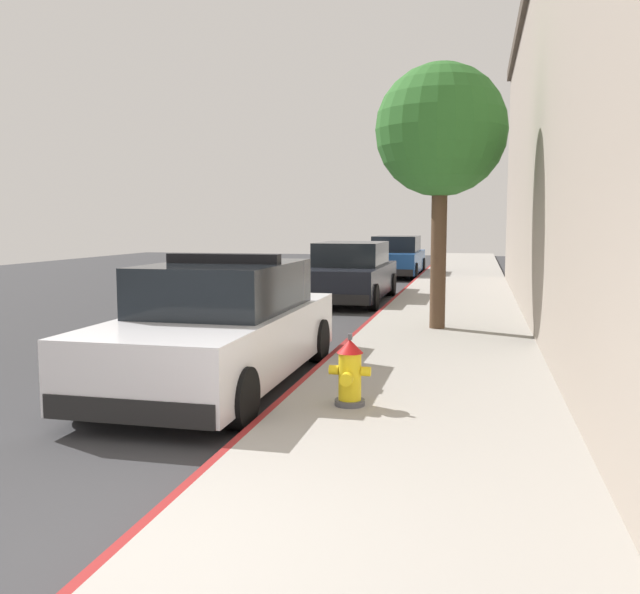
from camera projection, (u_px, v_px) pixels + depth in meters
ground_plane at (168, 323)px, 14.62m from camera, size 32.30×60.00×0.20m
sidewalk_pavement at (448, 325)px, 13.24m from camera, size 2.97×60.00×0.16m
curb_painted_edge at (372, 322)px, 13.59m from camera, size 0.08×60.00×0.16m
police_cruiser at (223, 327)px, 8.59m from camera, size 1.94×4.84×1.68m
parked_car_silver_ahead at (351, 273)px, 17.75m from camera, size 1.94×4.84×1.56m
parked_car_dark_far at (396, 257)px, 26.05m from camera, size 1.94×4.84×1.56m
fire_hydrant at (350, 373)px, 7.06m from camera, size 0.44×0.40×0.76m
street_tree at (441, 132)px, 11.93m from camera, size 2.34×2.34×4.71m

